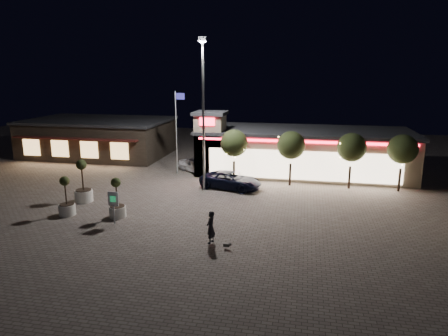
% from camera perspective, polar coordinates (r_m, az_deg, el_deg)
% --- Properties ---
extents(ground, '(90.00, 90.00, 0.00)m').
position_cam_1_polar(ground, '(27.20, -11.20, -7.60)').
color(ground, '#6C6057').
rests_on(ground, ground).
extents(retail_building, '(20.40, 8.40, 6.10)m').
position_cam_1_polar(retail_building, '(39.84, 10.50, 2.47)').
color(retail_building, gray).
rests_on(retail_building, ground).
extents(restaurant_building, '(16.40, 11.00, 4.30)m').
position_cam_1_polar(restaurant_building, '(50.13, -17.38, 4.25)').
color(restaurant_building, '#382D23').
rests_on(restaurant_building, ground).
extents(floodlight_pole, '(0.60, 0.40, 12.38)m').
position_cam_1_polar(floodlight_pole, '(32.47, -2.98, 8.79)').
color(floodlight_pole, gray).
rests_on(floodlight_pole, ground).
extents(flagpole, '(0.95, 0.10, 8.00)m').
position_cam_1_polar(flagpole, '(38.58, -6.72, 6.06)').
color(flagpole, white).
rests_on(flagpole, ground).
extents(string_tree_a, '(2.42, 2.42, 4.79)m').
position_cam_1_polar(string_tree_a, '(35.39, 1.45, 3.54)').
color(string_tree_a, '#332319').
rests_on(string_tree_a, ground).
extents(string_tree_b, '(2.42, 2.42, 4.79)m').
position_cam_1_polar(string_tree_b, '(34.87, 9.58, 3.21)').
color(string_tree_b, '#332319').
rests_on(string_tree_b, ground).
extents(string_tree_c, '(2.42, 2.42, 4.79)m').
position_cam_1_polar(string_tree_c, '(35.07, 17.77, 2.81)').
color(string_tree_c, '#332319').
rests_on(string_tree_c, ground).
extents(string_tree_d, '(2.42, 2.42, 4.79)m').
position_cam_1_polar(string_tree_d, '(35.73, 24.16, 2.46)').
color(string_tree_d, '#332319').
rests_on(string_tree_d, ground).
extents(pickup_truck, '(5.69, 3.64, 1.46)m').
position_cam_1_polar(pickup_truck, '(33.99, 0.98, -1.76)').
color(pickup_truck, black).
rests_on(pickup_truck, ground).
extents(white_sedan, '(4.22, 3.61, 1.37)m').
position_cam_1_polar(white_sedan, '(39.81, -4.10, 0.41)').
color(white_sedan, white).
rests_on(white_sedan, ground).
extents(pedestrian, '(0.63, 0.80, 1.93)m').
position_cam_1_polar(pedestrian, '(23.29, -1.92, -8.45)').
color(pedestrian, black).
rests_on(pedestrian, ground).
extents(dog, '(0.46, 0.17, 0.24)m').
position_cam_1_polar(dog, '(22.79, 0.52, -10.93)').
color(dog, '#59514C').
rests_on(dog, ground).
extents(planter_left, '(1.35, 1.35, 3.31)m').
position_cam_1_polar(planter_left, '(32.34, -19.46, -2.81)').
color(planter_left, silver).
rests_on(planter_left, ground).
extents(planter_mid, '(1.13, 1.13, 2.78)m').
position_cam_1_polar(planter_mid, '(29.79, -21.57, -4.69)').
color(planter_mid, silver).
rests_on(planter_mid, ground).
extents(planter_right, '(1.14, 1.14, 2.79)m').
position_cam_1_polar(planter_right, '(28.29, -15.00, -5.12)').
color(planter_right, silver).
rests_on(planter_right, ground).
extents(valet_sign, '(0.73, 0.12, 2.21)m').
position_cam_1_polar(valet_sign, '(26.81, -15.53, -4.65)').
color(valet_sign, gray).
rests_on(valet_sign, ground).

